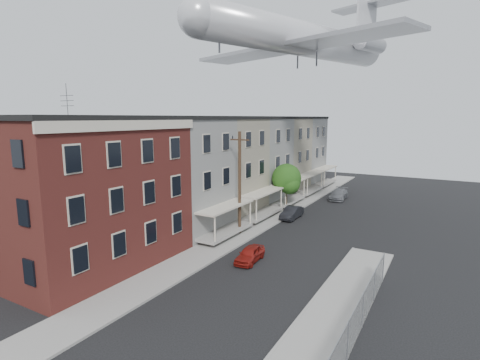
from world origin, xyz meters
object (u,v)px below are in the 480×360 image
at_px(utility_pole, 240,182).
at_px(street_tree, 287,180).
at_px(car_near, 250,254).
at_px(airplane, 305,39).
at_px(car_mid, 292,213).
at_px(car_far, 339,194).

height_order(utility_pole, street_tree, utility_pole).
xyz_separation_m(car_near, airplane, (-2.23, 16.09, 17.61)).
distance_m(street_tree, airplane, 14.79).
bearing_deg(car_near, airplane, 93.67).
height_order(car_mid, car_far, car_far).
relative_size(utility_pole, car_mid, 2.42).
distance_m(street_tree, car_far, 9.60).
xyz_separation_m(utility_pole, car_far, (3.80, 18.43, -4.03)).
height_order(utility_pole, car_near, utility_pole).
relative_size(utility_pole, car_far, 2.03).
distance_m(utility_pole, car_mid, 8.41).
xyz_separation_m(car_mid, airplane, (-0.50, 3.82, 17.55)).
bearing_deg(street_tree, airplane, 38.07).
relative_size(utility_pole, airplane, 0.31).
distance_m(car_far, airplane, 19.19).
bearing_deg(airplane, utility_pole, -98.18).
bearing_deg(car_far, car_mid, -102.42).
bearing_deg(utility_pole, car_mid, 73.74).
relative_size(car_near, airplane, 0.11).
height_order(utility_pole, car_far, utility_pole).
distance_m(car_near, airplane, 23.95).
bearing_deg(car_far, airplane, -110.24).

